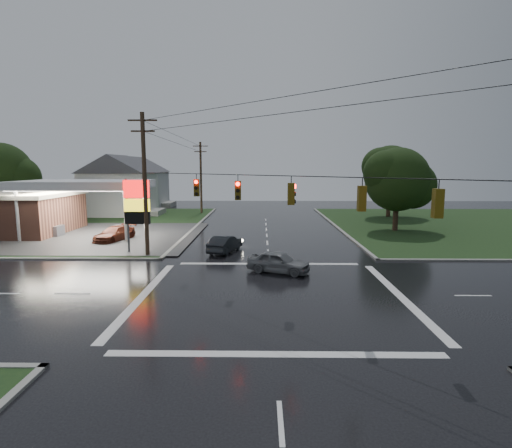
{
  "coord_description": "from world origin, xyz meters",
  "views": [
    {
      "loc": [
        -0.54,
        -21.09,
        6.98
      ],
      "look_at": [
        -0.92,
        6.37,
        3.0
      ],
      "focal_mm": 28.0,
      "sensor_mm": 36.0,
      "label": 1
    }
  ],
  "objects_px": {
    "utility_pole_nw": "(145,183)",
    "tree_ne_far": "(391,172)",
    "car_crossing": "(278,262)",
    "car_pump": "(114,234)",
    "house_far": "(138,181)",
    "car_north": "(225,244)",
    "tree_ne_near": "(399,180)",
    "tree_nw_behind": "(2,173)",
    "gas_station": "(19,209)",
    "utility_pole_n": "(201,177)",
    "house_near": "(119,184)",
    "pylon_sign": "(137,204)"
  },
  "relations": [
    {
      "from": "house_far",
      "to": "car_north",
      "type": "xyz_separation_m",
      "value": [
        18.42,
        -37.04,
        -3.71
      ]
    },
    {
      "from": "house_far",
      "to": "car_north",
      "type": "height_order",
      "value": "house_far"
    },
    {
      "from": "car_north",
      "to": "pylon_sign",
      "type": "bearing_deg",
      "value": 21.5
    },
    {
      "from": "car_north",
      "to": "house_near",
      "type": "bearing_deg",
      "value": -37.45
    },
    {
      "from": "utility_pole_nw",
      "to": "utility_pole_n",
      "type": "distance_m",
      "value": 28.5
    },
    {
      "from": "pylon_sign",
      "to": "tree_ne_near",
      "type": "height_order",
      "value": "tree_ne_near"
    },
    {
      "from": "tree_ne_near",
      "to": "tree_ne_far",
      "type": "height_order",
      "value": "tree_ne_far"
    },
    {
      "from": "pylon_sign",
      "to": "car_north",
      "type": "xyz_separation_m",
      "value": [
        6.97,
        0.46,
        -3.31
      ]
    },
    {
      "from": "pylon_sign",
      "to": "car_crossing",
      "type": "distance_m",
      "value": 12.96
    },
    {
      "from": "gas_station",
      "to": "house_near",
      "type": "distance_m",
      "value": 17.07
    },
    {
      "from": "house_far",
      "to": "gas_station",
      "type": "bearing_deg",
      "value": -97.5
    },
    {
      "from": "utility_pole_nw",
      "to": "car_pump",
      "type": "height_order",
      "value": "utility_pole_nw"
    },
    {
      "from": "utility_pole_nw",
      "to": "tree_ne_far",
      "type": "height_order",
      "value": "utility_pole_nw"
    },
    {
      "from": "car_crossing",
      "to": "car_north",
      "type": "bearing_deg",
      "value": 55.28
    },
    {
      "from": "utility_pole_n",
      "to": "tree_ne_far",
      "type": "relative_size",
      "value": 1.07
    },
    {
      "from": "tree_ne_far",
      "to": "car_north",
      "type": "relative_size",
      "value": 2.31
    },
    {
      "from": "tree_ne_near",
      "to": "car_crossing",
      "type": "height_order",
      "value": "tree_ne_near"
    },
    {
      "from": "utility_pole_nw",
      "to": "tree_ne_far",
      "type": "bearing_deg",
      "value": 42.59
    },
    {
      "from": "tree_ne_near",
      "to": "car_crossing",
      "type": "bearing_deg",
      "value": -128.01
    },
    {
      "from": "tree_ne_near",
      "to": "tree_nw_behind",
      "type": "bearing_deg",
      "value": 170.53
    },
    {
      "from": "house_near",
      "to": "tree_ne_far",
      "type": "xyz_separation_m",
      "value": [
        38.1,
        -2.01,
        1.77
      ]
    },
    {
      "from": "house_far",
      "to": "tree_nw_behind",
      "type": "distance_m",
      "value": 21.65
    },
    {
      "from": "tree_ne_far",
      "to": "tree_ne_near",
      "type": "bearing_deg",
      "value": -104.07
    },
    {
      "from": "house_far",
      "to": "tree_nw_behind",
      "type": "bearing_deg",
      "value": -123.44
    },
    {
      "from": "car_pump",
      "to": "utility_pole_nw",
      "type": "bearing_deg",
      "value": -33.45
    },
    {
      "from": "pylon_sign",
      "to": "utility_pole_n",
      "type": "xyz_separation_m",
      "value": [
        1.0,
        27.5,
        1.46
      ]
    },
    {
      "from": "tree_nw_behind",
      "to": "car_pump",
      "type": "xyz_separation_m",
      "value": [
        19.42,
        -14.2,
        -5.5
      ]
    },
    {
      "from": "gas_station",
      "to": "tree_ne_near",
      "type": "distance_m",
      "value": 40.0
    },
    {
      "from": "utility_pole_nw",
      "to": "car_pump",
      "type": "distance_m",
      "value": 9.45
    },
    {
      "from": "car_crossing",
      "to": "car_pump",
      "type": "relative_size",
      "value": 0.89
    },
    {
      "from": "pylon_sign",
      "to": "utility_pole_n",
      "type": "bearing_deg",
      "value": 87.92
    },
    {
      "from": "tree_nw_behind",
      "to": "gas_station",
      "type": "bearing_deg",
      "value": -51.58
    },
    {
      "from": "house_near",
      "to": "house_far",
      "type": "relative_size",
      "value": 1.0
    },
    {
      "from": "tree_nw_behind",
      "to": "house_near",
      "type": "bearing_deg",
      "value": 24.98
    },
    {
      "from": "tree_ne_far",
      "to": "car_pump",
      "type": "xyz_separation_m",
      "value": [
        -31.57,
        -18.2,
        -5.5
      ]
    },
    {
      "from": "tree_ne_far",
      "to": "car_pump",
      "type": "relative_size",
      "value": 2.08
    },
    {
      "from": "gas_station",
      "to": "tree_ne_far",
      "type": "height_order",
      "value": "tree_ne_far"
    },
    {
      "from": "tree_ne_far",
      "to": "car_pump",
      "type": "height_order",
      "value": "tree_ne_far"
    },
    {
      "from": "tree_nw_behind",
      "to": "utility_pole_n",
      "type": "bearing_deg",
      "value": 18.21
    },
    {
      "from": "house_near",
      "to": "car_pump",
      "type": "bearing_deg",
      "value": -72.08
    },
    {
      "from": "gas_station",
      "to": "utility_pole_n",
      "type": "bearing_deg",
      "value": 48.53
    },
    {
      "from": "utility_pole_nw",
      "to": "utility_pole_n",
      "type": "xyz_separation_m",
      "value": [
        0.0,
        28.5,
        -0.25
      ]
    },
    {
      "from": "pylon_sign",
      "to": "car_north",
      "type": "height_order",
      "value": "pylon_sign"
    },
    {
      "from": "utility_pole_nw",
      "to": "tree_ne_near",
      "type": "xyz_separation_m",
      "value": [
        23.64,
        12.49,
        -0.16
      ]
    },
    {
      "from": "pylon_sign",
      "to": "house_near",
      "type": "distance_m",
      "value": 27.56
    },
    {
      "from": "house_near",
      "to": "tree_ne_near",
      "type": "distance_m",
      "value": 37.8
    },
    {
      "from": "utility_pole_nw",
      "to": "tree_nw_behind",
      "type": "height_order",
      "value": "utility_pole_nw"
    },
    {
      "from": "utility_pole_nw",
      "to": "car_pump",
      "type": "xyz_separation_m",
      "value": [
        -4.92,
        6.3,
        -5.04
      ]
    },
    {
      "from": "house_near",
      "to": "tree_ne_near",
      "type": "bearing_deg",
      "value": -21.76
    },
    {
      "from": "utility_pole_n",
      "to": "car_north",
      "type": "height_order",
      "value": "utility_pole_n"
    }
  ]
}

